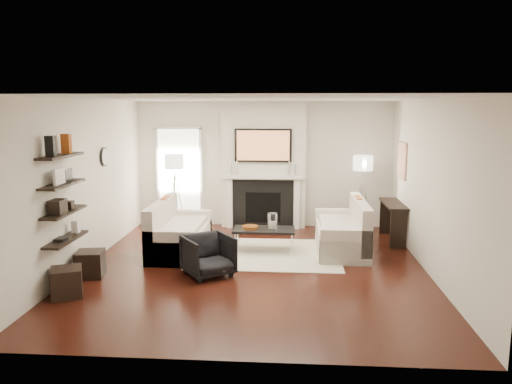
# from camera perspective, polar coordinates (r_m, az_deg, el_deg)

# --- Properties ---
(room_envelope) EXTENTS (6.00, 6.00, 6.00)m
(room_envelope) POSITION_cam_1_polar(r_m,az_deg,el_deg) (7.84, -0.31, 0.70)
(room_envelope) COLOR black
(room_envelope) RESTS_ON ground
(chimney_breast) EXTENTS (1.80, 0.25, 2.70)m
(chimney_breast) POSITION_cam_1_polar(r_m,az_deg,el_deg) (10.68, 0.86, 3.11)
(chimney_breast) COLOR silver
(chimney_breast) RESTS_ON floor
(fireplace_surround) EXTENTS (1.30, 0.02, 1.04)m
(fireplace_surround) POSITION_cam_1_polar(r_m,az_deg,el_deg) (10.68, 0.81, -1.40)
(fireplace_surround) COLOR black
(fireplace_surround) RESTS_ON floor
(firebox) EXTENTS (0.75, 0.02, 0.65)m
(firebox) POSITION_cam_1_polar(r_m,az_deg,el_deg) (10.69, 0.81, -1.77)
(firebox) COLOR black
(firebox) RESTS_ON floor
(mantel_pilaster_l) EXTENTS (0.12, 0.08, 1.10)m
(mantel_pilaster_l) POSITION_cam_1_polar(r_m,az_deg,el_deg) (10.71, -3.05, -1.22)
(mantel_pilaster_l) COLOR white
(mantel_pilaster_l) RESTS_ON floor
(mantel_pilaster_r) EXTENTS (0.12, 0.08, 1.10)m
(mantel_pilaster_r) POSITION_cam_1_polar(r_m,az_deg,el_deg) (10.63, 4.68, -1.32)
(mantel_pilaster_r) COLOR white
(mantel_pilaster_r) RESTS_ON floor
(mantel_shelf) EXTENTS (1.70, 0.18, 0.07)m
(mantel_shelf) POSITION_cam_1_polar(r_m,az_deg,el_deg) (10.53, 0.80, 1.75)
(mantel_shelf) COLOR white
(mantel_shelf) RESTS_ON chimney_breast
(tv_body) EXTENTS (1.20, 0.06, 0.70)m
(tv_body) POSITION_cam_1_polar(r_m,az_deg,el_deg) (10.48, 0.82, 5.35)
(tv_body) COLOR black
(tv_body) RESTS_ON chimney_breast
(tv_screen) EXTENTS (1.10, 0.00, 0.62)m
(tv_screen) POSITION_cam_1_polar(r_m,az_deg,el_deg) (10.45, 0.81, 5.33)
(tv_screen) COLOR #BF723F
(tv_screen) RESTS_ON tv_body
(candlestick_l_tall) EXTENTS (0.04, 0.04, 0.30)m
(candlestick_l_tall) POSITION_cam_1_polar(r_m,az_deg,el_deg) (10.56, -2.17, 2.78)
(candlestick_l_tall) COLOR silver
(candlestick_l_tall) RESTS_ON mantel_shelf
(candlestick_l_short) EXTENTS (0.04, 0.04, 0.24)m
(candlestick_l_short) POSITION_cam_1_polar(r_m,az_deg,el_deg) (10.58, -2.87, 2.63)
(candlestick_l_short) COLOR silver
(candlestick_l_short) RESTS_ON mantel_shelf
(candlestick_r_tall) EXTENTS (0.04, 0.04, 0.30)m
(candlestick_r_tall) POSITION_cam_1_polar(r_m,az_deg,el_deg) (10.50, 3.81, 2.73)
(candlestick_r_tall) COLOR silver
(candlestick_r_tall) RESTS_ON mantel_shelf
(candlestick_r_short) EXTENTS (0.04, 0.04, 0.24)m
(candlestick_r_short) POSITION_cam_1_polar(r_m,az_deg,el_deg) (10.50, 4.52, 2.56)
(candlestick_r_short) COLOR silver
(candlestick_r_short) RESTS_ON mantel_shelf
(hallway_panel) EXTENTS (0.90, 0.02, 2.10)m
(hallway_panel) POSITION_cam_1_polar(r_m,az_deg,el_deg) (11.08, -8.71, 1.67)
(hallway_panel) COLOR white
(hallway_panel) RESTS_ON floor
(door_trim_l) EXTENTS (0.06, 0.06, 2.16)m
(door_trim_l) POSITION_cam_1_polar(r_m,az_deg,el_deg) (11.18, -11.13, 1.67)
(door_trim_l) COLOR white
(door_trim_l) RESTS_ON floor
(door_trim_r) EXTENTS (0.06, 0.06, 2.16)m
(door_trim_r) POSITION_cam_1_polar(r_m,az_deg,el_deg) (10.97, -6.28, 1.64)
(door_trim_r) COLOR white
(door_trim_r) RESTS_ON floor
(door_trim_top) EXTENTS (1.02, 0.06, 0.06)m
(door_trim_top) POSITION_cam_1_polar(r_m,az_deg,el_deg) (10.96, -8.88, 7.26)
(door_trim_top) COLOR white
(door_trim_top) RESTS_ON wall_back
(rug) EXTENTS (2.60, 2.00, 0.01)m
(rug) POSITION_cam_1_polar(r_m,az_deg,el_deg) (8.92, 1.09, -7.05)
(rug) COLOR beige
(rug) RESTS_ON floor
(loveseat_left_base) EXTENTS (0.85, 1.80, 0.42)m
(loveseat_left_base) POSITION_cam_1_polar(r_m,az_deg,el_deg) (9.07, -8.63, -5.53)
(loveseat_left_base) COLOR beige
(loveseat_left_base) RESTS_ON floor
(loveseat_left_back) EXTENTS (0.18, 1.80, 0.80)m
(loveseat_left_back) POSITION_cam_1_polar(r_m,az_deg,el_deg) (9.08, -10.74, -3.53)
(loveseat_left_back) COLOR beige
(loveseat_left_back) RESTS_ON floor
(loveseat_left_arm_n) EXTENTS (0.85, 0.18, 0.60)m
(loveseat_left_arm_n) POSITION_cam_1_polar(r_m,az_deg,el_deg) (8.29, -9.87, -6.38)
(loveseat_left_arm_n) COLOR beige
(loveseat_left_arm_n) RESTS_ON floor
(loveseat_left_arm_s) EXTENTS (0.85, 0.18, 0.60)m
(loveseat_left_arm_s) POSITION_cam_1_polar(r_m,az_deg,el_deg) (9.82, -7.61, -3.79)
(loveseat_left_arm_s) COLOR beige
(loveseat_left_arm_s) RESTS_ON floor
(loveseat_left_cushion) EXTENTS (0.63, 1.44, 0.10)m
(loveseat_left_cushion) POSITION_cam_1_polar(r_m,az_deg,el_deg) (9.00, -8.36, -3.94)
(loveseat_left_cushion) COLOR beige
(loveseat_left_cushion) RESTS_ON loveseat_left_base
(pillow_left_orange) EXTENTS (0.10, 0.42, 0.42)m
(pillow_left_orange) POSITION_cam_1_polar(r_m,az_deg,el_deg) (9.32, -10.32, -1.89)
(pillow_left_orange) COLOR #994412
(pillow_left_orange) RESTS_ON loveseat_left_cushion
(pillow_left_charcoal) EXTENTS (0.10, 0.40, 0.40)m
(pillow_left_charcoal) POSITION_cam_1_polar(r_m,az_deg,el_deg) (8.75, -11.28, -2.73)
(pillow_left_charcoal) COLOR black
(pillow_left_charcoal) RESTS_ON loveseat_left_cushion
(loveseat_right_base) EXTENTS (0.85, 1.80, 0.42)m
(loveseat_right_base) POSITION_cam_1_polar(r_m,az_deg,el_deg) (9.20, 9.67, -5.35)
(loveseat_right_base) COLOR beige
(loveseat_right_base) RESTS_ON floor
(loveseat_right_back) EXTENTS (0.18, 1.80, 0.80)m
(loveseat_right_back) POSITION_cam_1_polar(r_m,az_deg,el_deg) (9.16, 11.81, -3.44)
(loveseat_right_back) COLOR beige
(loveseat_right_back) RESTS_ON floor
(loveseat_right_arm_n) EXTENTS (0.85, 0.18, 0.60)m
(loveseat_right_arm_n) POSITION_cam_1_polar(r_m,az_deg,el_deg) (8.39, 10.21, -6.19)
(loveseat_right_arm_n) COLOR beige
(loveseat_right_arm_n) RESTS_ON floor
(loveseat_right_arm_s) EXTENTS (0.85, 0.18, 0.60)m
(loveseat_right_arm_s) POSITION_cam_1_polar(r_m,az_deg,el_deg) (9.96, 9.23, -3.64)
(loveseat_right_arm_s) COLOR beige
(loveseat_right_arm_s) RESTS_ON floor
(loveseat_right_cushion) EXTENTS (0.63, 1.44, 0.10)m
(loveseat_right_cushion) POSITION_cam_1_polar(r_m,az_deg,el_deg) (9.13, 9.40, -3.77)
(loveseat_right_cushion) COLOR beige
(loveseat_right_cushion) RESTS_ON loveseat_right_base
(pillow_right_orange) EXTENTS (0.10, 0.42, 0.42)m
(pillow_right_orange) POSITION_cam_1_polar(r_m,az_deg,el_deg) (9.41, 11.61, -1.82)
(pillow_right_orange) COLOR #994412
(pillow_right_orange) RESTS_ON loveseat_right_cushion
(pillow_right_charcoal) EXTENTS (0.10, 0.40, 0.40)m
(pillow_right_charcoal) POSITION_cam_1_polar(r_m,az_deg,el_deg) (8.83, 12.11, -2.66)
(pillow_right_charcoal) COLOR black
(pillow_right_charcoal) RESTS_ON loveseat_right_cushion
(coffee_table) EXTENTS (1.10, 0.55, 0.04)m
(coffee_table) POSITION_cam_1_polar(r_m,az_deg,el_deg) (8.97, 0.92, -4.34)
(coffee_table) COLOR black
(coffee_table) RESTS_ON floor
(coffee_leg_nw) EXTENTS (0.02, 0.02, 0.38)m
(coffee_leg_nw) POSITION_cam_1_polar(r_m,az_deg,el_deg) (8.85, -2.41, -5.95)
(coffee_leg_nw) COLOR silver
(coffee_leg_nw) RESTS_ON floor
(coffee_leg_ne) EXTENTS (0.02, 0.02, 0.38)m
(coffee_leg_ne) POSITION_cam_1_polar(r_m,az_deg,el_deg) (8.80, 4.11, -6.06)
(coffee_leg_ne) COLOR silver
(coffee_leg_ne) RESTS_ON floor
(coffee_leg_sw) EXTENTS (0.02, 0.02, 0.38)m
(coffee_leg_sw) POSITION_cam_1_polar(r_m,az_deg,el_deg) (9.27, -2.11, -5.22)
(coffee_leg_sw) COLOR silver
(coffee_leg_sw) RESTS_ON floor
(coffee_leg_se) EXTENTS (0.02, 0.02, 0.38)m
(coffee_leg_se) POSITION_cam_1_polar(r_m,az_deg,el_deg) (9.22, 4.11, -5.32)
(coffee_leg_se) COLOR silver
(coffee_leg_se) RESTS_ON floor
(hurricane_glass) EXTENTS (0.17, 0.17, 0.30)m
(hurricane_glass) POSITION_cam_1_polar(r_m,az_deg,el_deg) (8.92, 1.89, -3.36)
(hurricane_glass) COLOR white
(hurricane_glass) RESTS_ON coffee_table
(hurricane_candle) EXTENTS (0.09, 0.09, 0.13)m
(hurricane_candle) POSITION_cam_1_polar(r_m,az_deg,el_deg) (8.94, 1.88, -3.77)
(hurricane_candle) COLOR white
(hurricane_candle) RESTS_ON coffee_table
(copper_bowl) EXTENTS (0.29, 0.29, 0.05)m
(copper_bowl) POSITION_cam_1_polar(r_m,az_deg,el_deg) (8.97, -0.68, -4.04)
(copper_bowl) COLOR #A7571B
(copper_bowl) RESTS_ON coffee_table
(armchair) EXTENTS (0.92, 0.91, 0.70)m
(armchair) POSITION_cam_1_polar(r_m,az_deg,el_deg) (7.77, -5.49, -7.02)
(armchair) COLOR black
(armchair) RESTS_ON floor
(lamp_left_post) EXTENTS (0.02, 0.02, 1.20)m
(lamp_left_post) POSITION_cam_1_polar(r_m,az_deg,el_deg) (10.69, -9.21, -1.07)
(lamp_left_post) COLOR silver
(lamp_left_post) RESTS_ON floor
(lamp_left_shade) EXTENTS (0.40, 0.40, 0.30)m
(lamp_left_shade) POSITION_cam_1_polar(r_m,az_deg,el_deg) (10.57, -9.33, 3.46)
(lamp_left_shade) COLOR white
(lamp_left_shade) RESTS_ON lamp_left_post
(lamp_left_leg_a) EXTENTS (0.25, 0.02, 1.23)m
(lamp_left_leg_a) POSITION_cam_1_polar(r_m,az_deg,el_deg) (10.67, -8.63, -1.08)
(lamp_left_leg_a) COLOR silver
(lamp_left_leg_a) RESTS_ON floor
(lamp_left_leg_b) EXTENTS (0.14, 0.22, 1.23)m
(lamp_left_leg_b) POSITION_cam_1_polar(r_m,az_deg,el_deg) (10.80, -9.38, -0.97)
(lamp_left_leg_b) COLOR silver
(lamp_left_leg_b) RESTS_ON floor
(lamp_left_leg_c) EXTENTS (0.14, 0.22, 1.23)m
(lamp_left_leg_c) POSITION_cam_1_polar(r_m,az_deg,el_deg) (10.62, -9.61, -1.16)
(lamp_left_leg_c) COLOR silver
(lamp_left_leg_c) RESTS_ON floor
(lamp_right_post) EXTENTS (0.02, 0.02, 1.20)m
(lamp_right_post) POSITION_cam_1_polar(r_m,az_deg,el_deg) (10.51, 11.97, -1.34)
(lamp_right_post) COLOR silver
(lamp_right_post) RESTS_ON floor
(lamp_right_shade) EXTENTS (0.40, 0.40, 0.30)m
(lamp_right_shade) POSITION_cam_1_polar(r_m,az_deg,el_deg) (10.39, 12.13, 3.26)
(lamp_right_shade) COLOR white
(lamp_right_shade) RESTS_ON lamp_right_post
(lamp_right_leg_a) EXTENTS (0.25, 0.02, 1.23)m
(lamp_right_leg_a) POSITION_cam_1_polar(r_m,az_deg,el_deg) (10.53, 12.56, -1.35)
(lamp_right_leg_a) COLOR silver
(lamp_right_leg_a) RESTS_ON floor
(lamp_right_leg_b) EXTENTS (0.14, 0.22, 1.23)m
(lamp_right_leg_b) POSITION_cam_1_polar(r_m,az_deg,el_deg) (10.60, 11.60, -1.24)
(lamp_right_leg_b) COLOR silver
(lamp_right_leg_b) RESTS_ON floor
(lamp_right_leg_c) EXTENTS (0.14, 0.22, 1.23)m
(lamp_right_leg_c) POSITION_cam_1_polar(r_m,az_deg,el_deg) (10.41, 11.74, -1.44)
(lamp_right_leg_c) COLOR silver
(lamp_right_leg_c) RESTS_ON floor
(console_top) EXTENTS (0.35, 1.20, 0.04)m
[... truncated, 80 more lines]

